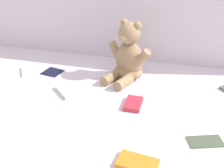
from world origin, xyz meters
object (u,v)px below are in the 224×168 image
(teddy_bear, at_px, (128,58))
(book_case_6, at_px, (133,104))
(book_case_1, at_px, (137,163))
(book_case_3, at_px, (205,141))
(book_case_5, at_px, (52,72))
(book_case_4, at_px, (69,90))
(book_case_2, at_px, (29,71))

(teddy_bear, bearing_deg, book_case_6, -50.51)
(book_case_1, distance_m, book_case_3, 0.28)
(book_case_1, bearing_deg, book_case_3, -43.59)
(book_case_3, distance_m, book_case_5, 0.87)
(teddy_bear, relative_size, book_case_5, 3.17)
(book_case_1, xyz_separation_m, book_case_6, (-0.08, 0.35, 0.00))
(book_case_3, height_order, book_case_5, same)
(book_case_5, bearing_deg, book_case_6, 77.47)
(book_case_4, xyz_separation_m, book_case_6, (0.31, -0.04, 0.00))
(book_case_4, bearing_deg, book_case_3, 114.28)
(book_case_3, bearing_deg, book_case_2, -130.97)
(book_case_4, bearing_deg, book_case_5, -92.81)
(book_case_2, xyz_separation_m, book_case_6, (0.60, -0.18, 0.00))
(book_case_2, relative_size, book_case_5, 1.22)
(book_case_3, relative_size, book_case_4, 0.99)
(book_case_3, xyz_separation_m, book_case_6, (-0.30, 0.17, 0.01))
(book_case_5, bearing_deg, book_case_2, -65.98)
(book_case_4, height_order, book_case_6, book_case_6)
(book_case_3, relative_size, book_case_5, 1.34)
(teddy_bear, bearing_deg, book_case_5, -151.53)
(book_case_4, xyz_separation_m, book_case_5, (-0.16, 0.17, -0.00))
(book_case_2, xyz_separation_m, book_case_5, (0.12, 0.03, -0.00))
(book_case_3, bearing_deg, book_case_4, -128.57)
(book_case_2, distance_m, book_case_6, 0.63)
(teddy_bear, height_order, book_case_4, teddy_bear)
(book_case_3, bearing_deg, book_case_5, -135.73)
(book_case_6, bearing_deg, book_case_3, -29.93)
(book_case_4, distance_m, book_case_5, 0.24)
(book_case_2, height_order, book_case_3, book_case_2)
(book_case_1, bearing_deg, book_case_5, 52.35)
(book_case_1, xyz_separation_m, book_case_5, (-0.56, 0.56, -0.00))
(book_case_3, bearing_deg, book_case_1, -70.37)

